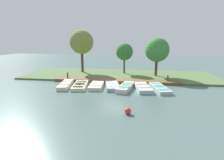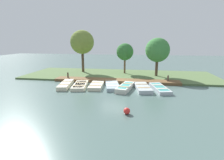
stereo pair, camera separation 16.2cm
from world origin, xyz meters
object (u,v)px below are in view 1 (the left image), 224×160
object	(u,v)px
rowboat_5	(143,87)
park_tree_far_left	(82,42)
rowboat_3	(112,86)
rowboat_4	(126,87)
rowboat_2	(96,86)
park_tree_center	(157,50)
mooring_post_far	(168,79)
buoy	(128,111)
rowboat_0	(66,85)
mooring_post_near	(68,76)
rowboat_1	(80,85)
rowboat_6	(160,88)
park_tree_left	(124,52)

from	to	relation	value
rowboat_5	park_tree_far_left	bearing A→B (deg)	-142.04
rowboat_3	rowboat_4	xyz separation A→B (m)	(0.45, 1.31, 0.04)
rowboat_2	park_tree_center	size ratio (longest dim) A/B	0.61
mooring_post_far	buoy	distance (m)	9.32
rowboat_0	mooring_post_near	bearing A→B (deg)	-171.86
rowboat_0	rowboat_5	size ratio (longest dim) A/B	1.05
rowboat_1	buoy	bearing A→B (deg)	31.61
rowboat_6	park_tree_left	distance (m)	8.57
mooring_post_far	buoy	bearing A→B (deg)	-23.51
buoy	rowboat_5	bearing A→B (deg)	169.90
rowboat_0	rowboat_4	size ratio (longest dim) A/B	1.04
rowboat_3	mooring_post_near	size ratio (longest dim) A/B	3.58
park_tree_far_left	mooring_post_near	bearing A→B (deg)	-3.86
rowboat_4	buoy	size ratio (longest dim) A/B	8.30
rowboat_1	rowboat_2	xyz separation A→B (m)	(-0.13, 1.62, 0.01)
rowboat_4	buoy	distance (m)	5.66
rowboat_6	mooring_post_far	world-z (taller)	mooring_post_far
rowboat_0	mooring_post_far	bearing A→B (deg)	94.85
park_tree_center	mooring_post_far	bearing A→B (deg)	15.59
mooring_post_far	rowboat_6	bearing A→B (deg)	-23.00
mooring_post_near	park_tree_center	xyz separation A→B (m)	(-3.30, 10.23, 2.88)
rowboat_0	buoy	size ratio (longest dim) A/B	8.65
rowboat_5	mooring_post_near	world-z (taller)	mooring_post_near
rowboat_4	park_tree_center	bearing A→B (deg)	163.54
rowboat_2	mooring_post_far	world-z (taller)	mooring_post_far
rowboat_1	park_tree_center	distance (m)	10.40
rowboat_2	park_tree_far_left	bearing A→B (deg)	-157.67
rowboat_6	buoy	distance (m)	6.48
mooring_post_near	park_tree_left	bearing A→B (deg)	126.02
rowboat_1	rowboat_2	world-z (taller)	rowboat_2
mooring_post_near	mooring_post_far	world-z (taller)	same
rowboat_2	mooring_post_far	distance (m)	7.61
park_tree_far_left	park_tree_left	bearing A→B (deg)	88.70
rowboat_4	rowboat_6	bearing A→B (deg)	107.20
rowboat_3	rowboat_4	bearing A→B (deg)	58.34
rowboat_2	rowboat_5	xyz separation A→B (m)	(0.07, 4.47, 0.01)
mooring_post_near	buoy	distance (m)	11.33
mooring_post_far	park_tree_left	xyz separation A→B (m)	(-4.49, -4.98, 2.55)
park_tree_center	mooring_post_near	bearing A→B (deg)	-72.12
rowboat_0	rowboat_2	distance (m)	3.11
park_tree_left	park_tree_far_left	bearing A→B (deg)	-91.30
rowboat_5	park_tree_far_left	xyz separation A→B (m)	(-7.30, -8.17, 4.07)
rowboat_1	rowboat_2	distance (m)	1.62
rowboat_3	rowboat_0	bearing A→B (deg)	-99.52
rowboat_1	rowboat_6	world-z (taller)	rowboat_6
rowboat_6	park_tree_far_left	world-z (taller)	park_tree_far_left
rowboat_3	mooring_post_near	distance (m)	6.11
rowboat_1	mooring_post_near	distance (m)	3.66
rowboat_5	park_tree_far_left	size ratio (longest dim) A/B	0.58
rowboat_5	park_tree_center	distance (m)	6.99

